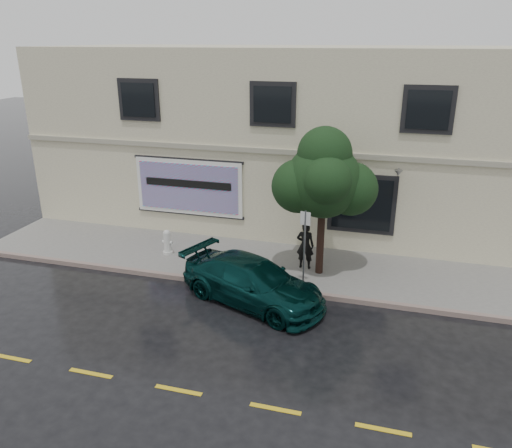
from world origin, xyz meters
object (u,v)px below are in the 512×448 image
(pedestrian, at_px, (305,245))
(street_tree, at_px, (323,181))
(fire_hydrant, at_px, (167,242))
(car, at_px, (253,282))

(pedestrian, distance_m, street_tree, 2.35)
(street_tree, relative_size, fire_hydrant, 4.77)
(car, bearing_deg, fire_hydrant, 80.85)
(pedestrian, distance_m, fire_hydrant, 4.88)
(pedestrian, bearing_deg, street_tree, 156.64)
(car, height_order, street_tree, street_tree)
(car, xyz_separation_m, fire_hydrant, (-3.76, 2.25, -0.07))
(car, relative_size, street_tree, 1.06)
(car, xyz_separation_m, street_tree, (1.62, 2.17, 2.56))
(fire_hydrant, bearing_deg, pedestrian, 25.04)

